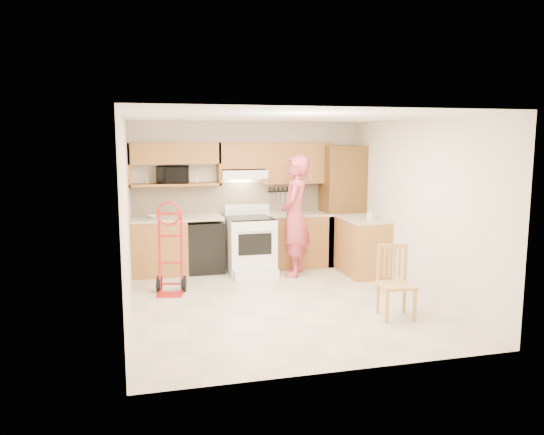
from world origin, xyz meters
name	(u,v)px	position (x,y,z in m)	size (l,w,h in m)	color
floor	(281,303)	(0.00, 0.00, -0.01)	(4.00, 4.50, 0.02)	#BEB3A0
ceiling	(281,116)	(0.00, 0.00, 2.51)	(4.00, 4.50, 0.02)	white
wall_back	(247,195)	(0.00, 2.26, 1.25)	(4.00, 0.02, 2.50)	beige
wall_front	(345,244)	(0.00, -2.26, 1.25)	(4.00, 0.02, 2.50)	beige
wall_left	(126,217)	(-2.01, 0.00, 1.25)	(0.02, 4.50, 2.50)	beige
wall_right	(417,207)	(2.01, 0.00, 1.25)	(0.02, 4.50, 2.50)	beige
backsplash	(248,198)	(0.00, 2.23, 1.20)	(3.92, 0.03, 0.55)	beige
lower_cab_left	(159,247)	(-1.55, 1.95, 0.45)	(0.90, 0.60, 0.90)	#B2793D
dishwasher	(205,247)	(-0.80, 1.95, 0.42)	(0.60, 0.60, 0.85)	black
lower_cab_right	(298,241)	(0.83, 1.95, 0.45)	(1.14, 0.60, 0.90)	#B2793D
countertop_left	(177,218)	(-1.25, 1.95, 0.92)	(1.50, 0.63, 0.04)	#BBAE90
countertop_right	(298,214)	(0.83, 1.95, 0.92)	(1.14, 0.63, 0.04)	#BBAE90
cab_return_right	(362,247)	(1.70, 1.15, 0.45)	(0.60, 1.00, 0.90)	#B2793D
countertop_return	(363,219)	(1.70, 1.15, 0.92)	(0.63, 1.00, 0.04)	#BBAE90
pantry_tall	(342,205)	(1.65, 1.95, 1.05)	(0.70, 0.60, 2.10)	#5C3B12
upper_cab_left	(175,153)	(-1.25, 2.08, 1.98)	(1.50, 0.33, 0.34)	#B2793D
upper_shelf_mw	(175,184)	(-1.25, 2.08, 1.47)	(1.50, 0.33, 0.04)	#B2793D
upper_cab_center	(242,155)	(-0.12, 2.08, 1.94)	(0.76, 0.33, 0.44)	#B2793D
upper_cab_right	(296,163)	(0.83, 2.08, 1.80)	(1.14, 0.33, 0.70)	#B2793D
range_hood	(243,174)	(-0.12, 2.02, 1.63)	(0.76, 0.46, 0.14)	white
knife_strip	(278,195)	(0.55, 2.21, 1.24)	(0.40, 0.05, 0.29)	black
microwave	(173,175)	(-1.28, 2.08, 1.63)	(0.52, 0.35, 0.29)	black
range	(252,241)	(-0.07, 1.60, 0.56)	(0.76, 0.99, 1.11)	white
person	(295,216)	(0.60, 1.35, 0.98)	(0.71, 0.47, 1.96)	#BA3E4C
hand_truck	(170,253)	(-1.44, 0.76, 0.61)	(0.48, 0.44, 1.21)	#B3181A
dining_chair	(397,282)	(1.23, -0.97, 0.45)	(0.41, 0.44, 0.90)	tan
soap_bottle	(371,215)	(1.70, 0.86, 1.03)	(0.08, 0.09, 0.19)	white
bowl	(154,217)	(-1.62, 1.95, 0.96)	(0.20, 0.20, 0.05)	white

